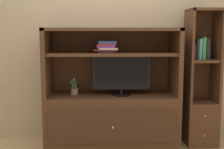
% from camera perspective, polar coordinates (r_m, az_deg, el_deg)
% --- Properties ---
extents(painted_rear_wall, '(6.00, 0.10, 2.80)m').
position_cam_1_polar(painted_rear_wall, '(3.79, -0.23, 8.59)').
color(painted_rear_wall, tan).
rests_on(painted_rear_wall, ground_plane).
extents(media_console, '(1.58, 0.59, 1.43)m').
position_cam_1_polar(media_console, '(3.55, -0.03, -6.52)').
color(media_console, '#4C2D1C').
rests_on(media_console, ground_plane).
extents(tv_monitor, '(0.67, 0.23, 0.46)m').
position_cam_1_polar(tv_monitor, '(3.43, 1.88, -0.08)').
color(tv_monitor, black).
rests_on(tv_monitor, media_console).
extents(potted_plant, '(0.10, 0.13, 0.21)m').
position_cam_1_polar(potted_plant, '(3.52, -7.41, -3.17)').
color(potted_plant, '#8C7251').
rests_on(potted_plant, media_console).
extents(magazine_stack, '(0.29, 0.33, 0.13)m').
position_cam_1_polar(magazine_stack, '(3.44, -1.03, 5.53)').
color(magazine_stack, black).
rests_on(magazine_stack, media_console).
extents(bookshelf_tall, '(0.37, 0.37, 1.65)m').
position_cam_1_polar(bookshelf_tall, '(3.74, 17.03, -4.55)').
color(bookshelf_tall, '#4C2D1C').
rests_on(bookshelf_tall, ground_plane).
extents(upright_book_row, '(0.20, 0.16, 0.26)m').
position_cam_1_polar(upright_book_row, '(3.64, 17.01, 4.75)').
color(upright_book_row, black).
rests_on(upright_book_row, bookshelf_tall).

